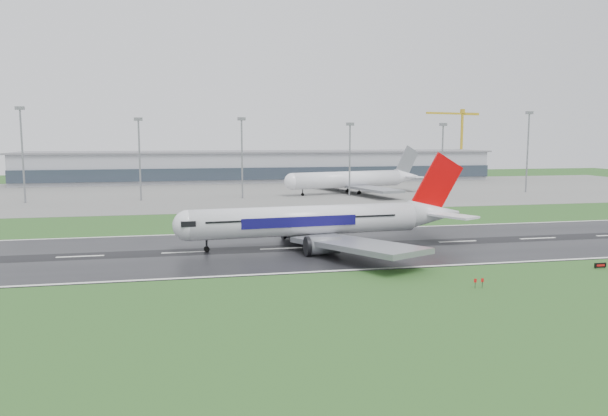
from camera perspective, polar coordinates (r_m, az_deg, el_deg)
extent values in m
plane|color=#234D1C|center=(125.65, 6.80, -3.69)|extent=(520.00, 520.00, 0.00)
cube|color=black|center=(125.64, 6.80, -3.67)|extent=(400.00, 45.00, 0.10)
cube|color=slate|center=(246.32, -2.40, 1.66)|extent=(400.00, 130.00, 0.08)
cube|color=#91939C|center=(305.00, -4.22, 4.11)|extent=(240.00, 36.00, 15.00)
cylinder|color=gray|center=(224.26, -26.13, 4.57)|extent=(0.64, 0.64, 32.57)
cylinder|color=gray|center=(217.86, -15.99, 4.50)|extent=(0.64, 0.64, 29.02)
cylinder|color=gray|center=(218.21, -6.17, 4.78)|extent=(0.64, 0.64, 29.34)
cylinder|color=gray|center=(226.17, 4.56, 4.65)|extent=(0.64, 0.64, 27.58)
cylinder|color=gray|center=(239.91, 13.55, 4.62)|extent=(0.64, 0.64, 27.61)
cylinder|color=gray|center=(258.37, 21.29, 5.05)|extent=(0.64, 0.64, 32.55)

